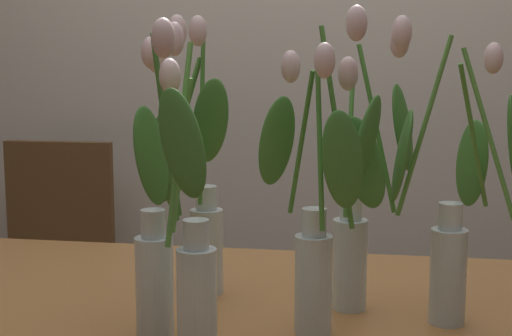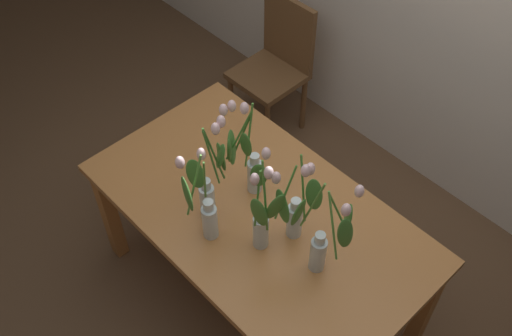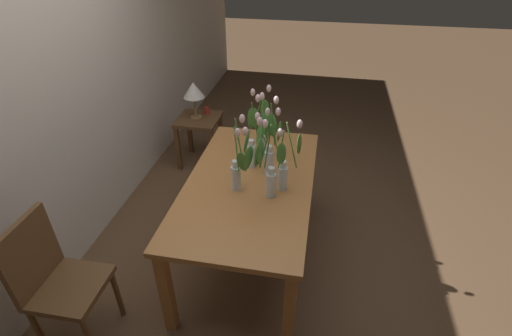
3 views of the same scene
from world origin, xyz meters
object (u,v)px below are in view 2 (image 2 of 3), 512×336
Objects in this scene: tulip_vase_2 at (211,185)px; tulip_vase_5 at (204,208)px; tulip_vase_1 at (323,238)px; dining_chair at (277,61)px; tulip_vase_0 at (262,215)px; dining_table at (258,222)px; tulip_vase_4 at (247,160)px; tulip_vase_3 at (295,212)px.

tulip_vase_5 is at bearing -53.70° from tulip_vase_2.
tulip_vase_2 reaches higher than tulip_vase_5.
tulip_vase_1 is 1.70m from dining_chair.
tulip_vase_0 reaches higher than dining_chair.
tulip_vase_5 is at bearing -146.29° from tulip_vase_0.
tulip_vase_2 is 1.03× the size of tulip_vase_5.
tulip_vase_5 reaches higher than dining_chair.
dining_table is 0.33m from tulip_vase_4.
tulip_vase_1 reaches higher than tulip_vase_5.
dining_table is 0.35m from tulip_vase_3.
tulip_vase_5 is (-0.27, -0.26, 0.00)m from tulip_vase_3.
tulip_vase_1 is 0.51m from tulip_vase_4.
tulip_vase_2 reaches higher than dining_chair.
tulip_vase_2 reaches higher than tulip_vase_1.
tulip_vase_0 is 1.05× the size of tulip_vase_3.
dining_table is 1.35m from dining_chair.
tulip_vase_0 is at bearing 6.16° from tulip_vase_2.
tulip_vase_1 is (0.25, 0.10, -0.00)m from tulip_vase_0.
dining_chair is (-0.77, 0.97, -0.42)m from tulip_vase_4.
tulip_vase_4 is (-0.12, 0.04, 0.30)m from dining_table.
tulip_vase_3 is 1.55m from dining_chair.
tulip_vase_0 is at bearing -47.36° from dining_chair.
tulip_vase_0 reaches higher than tulip_vase_3.
tulip_vase_5 is 1.57m from dining_chair.
tulip_vase_3 is (0.35, 0.15, -0.00)m from tulip_vase_2.
tulip_vase_3 is (0.21, 0.01, 0.28)m from dining_table.
tulip_vase_3 is 0.38m from tulip_vase_5.
tulip_vase_1 is 0.61× the size of dining_chair.
tulip_vase_2 is 0.38m from tulip_vase_3.
dining_chair is at bearing 141.33° from tulip_vase_1.
tulip_vase_0 is at bearing -31.25° from tulip_vase_4.
tulip_vase_3 is at bearing -6.34° from tulip_vase_4.
tulip_vase_3 is at bearing 1.50° from dining_table.
tulip_vase_5 is at bearing -78.37° from tulip_vase_4.
dining_chair reaches higher than dining_table.
tulip_vase_2 reaches higher than dining_table.
dining_chair is at bearing 123.41° from tulip_vase_5.
tulip_vase_0 is 1.59m from dining_chair.
tulip_vase_1 is (0.39, -0.02, 0.30)m from dining_table.
dining_chair is at bearing 132.64° from tulip_vase_0.
tulip_vase_4 is (0.02, 0.19, 0.02)m from tulip_vase_2.
tulip_vase_0 is 1.05× the size of tulip_vase_5.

